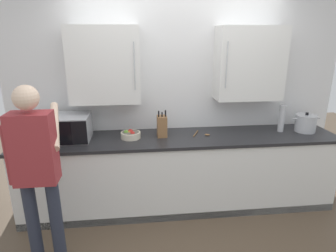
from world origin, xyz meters
TOP-DOWN VIEW (x-y plane):
  - back_wall_tiled at (0.00, 1.23)m, footprint 4.04×0.44m
  - counter_unit at (0.00, 0.90)m, footprint 3.68×0.69m
  - microwave_oven at (-1.33, 0.94)m, footprint 0.56×0.42m
  - fruit_bowl at (-0.57, 0.92)m, footprint 0.22×0.22m
  - stock_pot at (1.54, 0.93)m, footprint 0.34×0.25m
  - thermos_flask at (1.24, 0.96)m, footprint 0.08×0.08m
  - wooden_spoon at (0.26, 0.94)m, footprint 0.22×0.20m
  - knife_block at (-0.21, 0.95)m, footprint 0.11×0.15m
  - person_figure at (-1.34, 0.10)m, footprint 0.44×0.64m

SIDE VIEW (x-z plane):
  - counter_unit at x=0.00m, z-range 0.00..0.90m
  - wooden_spoon at x=0.26m, z-range 0.91..0.92m
  - fruit_bowl at x=-0.57m, z-range 0.90..1.00m
  - person_figure at x=-1.34m, z-range 0.16..1.82m
  - stock_pot at x=1.54m, z-range 0.89..1.13m
  - knife_block at x=-0.21m, z-range 0.87..1.18m
  - microwave_oven at x=-1.33m, z-range 0.90..1.18m
  - thermos_flask at x=1.24m, z-range 0.91..1.24m
  - back_wall_tiled at x=0.00m, z-range 0.08..2.88m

